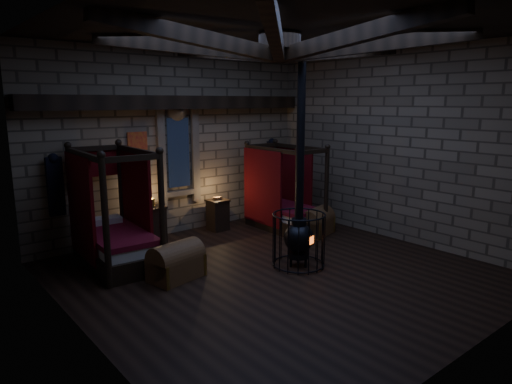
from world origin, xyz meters
TOP-DOWN VIEW (x-y plane):
  - room at (-0.00, 0.09)m, footprint 7.02×7.02m
  - bed_left at (-2.08, 2.34)m, footprint 1.22×2.16m
  - bed_right at (2.09, 2.13)m, footprint 1.08×1.97m
  - trunk_left at (-1.57, 0.92)m, footprint 1.02×0.75m
  - trunk_right at (2.35, 1.23)m, footprint 1.00×0.79m
  - nightstand_left at (-0.89, 3.11)m, footprint 0.54×0.52m
  - nightstand_right at (0.78, 3.02)m, footprint 0.47×0.45m
  - stove at (0.54, 0.01)m, footprint 1.00×1.00m

SIDE VIEW (x-z plane):
  - trunk_right at x=2.35m, z-range -0.04..0.61m
  - trunk_left at x=-1.57m, z-range -0.04..0.64m
  - nightstand_right at x=0.78m, z-range -0.03..0.79m
  - nightstand_left at x=-0.89m, z-range -0.08..0.92m
  - bed_right at x=2.09m, z-range -0.51..1.51m
  - bed_left at x=-2.08m, z-range -0.56..1.64m
  - stove at x=0.54m, z-range -1.41..2.64m
  - room at x=0.00m, z-range 1.60..5.89m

